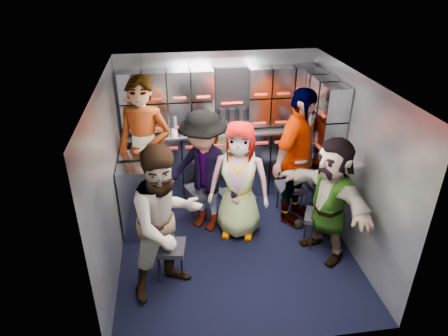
{
  "coord_description": "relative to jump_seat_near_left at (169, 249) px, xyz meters",
  "views": [
    {
      "loc": [
        -0.69,
        -3.96,
        3.23
      ],
      "look_at": [
        -0.08,
        0.35,
        0.92
      ],
      "focal_mm": 32.0,
      "sensor_mm": 36.0,
      "label": 1
    }
  ],
  "objects": [
    {
      "name": "wall_back",
      "position": [
        0.81,
        1.93,
        0.69
      ],
      "size": [
        2.8,
        0.04,
        2.1
      ],
      "primitive_type": "cube",
      "color": "gray",
      "rests_on": "ground"
    },
    {
      "name": "wall_right",
      "position": [
        2.21,
        0.43,
        0.69
      ],
      "size": [
        0.04,
        3.0,
        2.1
      ],
      "primitive_type": "cube",
      "color": "gray",
      "rests_on": "ground"
    },
    {
      "name": "cart_bank_left",
      "position": [
        -0.38,
        0.99,
        0.13
      ],
      "size": [
        0.38,
        0.76,
        0.99
      ],
      "primitive_type": "cube",
      "color": "#989CA7",
      "rests_on": "ground"
    },
    {
      "name": "cup_left",
      "position": [
        0.15,
        1.66,
        0.71
      ],
      "size": [
        0.08,
        0.08,
        0.1
      ],
      "primitive_type": "cylinder",
      "color": "beige",
      "rests_on": "counter"
    },
    {
      "name": "bottle_mid",
      "position": [
        0.71,
        1.67,
        0.78
      ],
      "size": [
        0.07,
        0.07,
        0.24
      ],
      "primitive_type": "cylinder",
      "color": "white",
      "rests_on": "counter"
    },
    {
      "name": "bottle_right",
      "position": [
        1.24,
        1.67,
        0.8
      ],
      "size": [
        0.06,
        0.06,
        0.27
      ],
      "primitive_type": "cylinder",
      "color": "white",
      "rests_on": "counter"
    },
    {
      "name": "attendant_arc_d",
      "position": [
        1.69,
        0.87,
        0.57
      ],
      "size": [
        1.1,
        1.09,
        1.87
      ],
      "primitive_type": "imported",
      "rotation": [
        0.0,
        0.0,
        0.78
      ],
      "color": "black",
      "rests_on": "ground"
    },
    {
      "name": "right_cabinet",
      "position": [
        2.06,
        1.03,
        0.14
      ],
      "size": [
        0.28,
        1.2,
        1.0
      ],
      "primitive_type": "cube",
      "color": "#989CA7",
      "rests_on": "ground"
    },
    {
      "name": "ceiling",
      "position": [
        0.81,
        0.43,
        1.74
      ],
      "size": [
        2.8,
        3.0,
        0.02
      ],
      "primitive_type": "cube",
      "color": "silver",
      "rests_on": "wall_back"
    },
    {
      "name": "bottle_left",
      "position": [
        0.17,
        1.67,
        0.81
      ],
      "size": [
        0.07,
        0.07,
        0.28
      ],
      "primitive_type": "cylinder",
      "color": "white",
      "rests_on": "counter"
    },
    {
      "name": "floor",
      "position": [
        0.81,
        0.43,
        -0.36
      ],
      "size": [
        3.0,
        3.0,
        0.0
      ],
      "primitive_type": "plane",
      "color": "black",
      "rests_on": "ground"
    },
    {
      "name": "attendant_arc_a",
      "position": [
        0.0,
        -0.18,
        0.49
      ],
      "size": [
        1.04,
        0.97,
        1.71
      ],
      "primitive_type": "imported",
      "rotation": [
        0.0,
        0.0,
        0.52
      ],
      "color": "black",
      "rests_on": "ground"
    },
    {
      "name": "jump_seat_near_right",
      "position": [
        1.86,
        0.31,
        0.01
      ],
      "size": [
        0.47,
        0.46,
        0.43
      ],
      "rotation": [
        0.0,
        0.0,
        -0.42
      ],
      "color": "black",
      "rests_on": "ground"
    },
    {
      "name": "wall_left",
      "position": [
        -0.59,
        0.43,
        0.69
      ],
      "size": [
        0.04,
        3.0,
        2.1
      ],
      "primitive_type": "cube",
      "color": "gray",
      "rests_on": "ground"
    },
    {
      "name": "locker_bank_right",
      "position": [
        2.06,
        1.13,
        1.13
      ],
      "size": [
        0.28,
        1.0,
        0.82
      ],
      "primitive_type": "cube",
      "color": "#989CA7",
      "rests_on": "wall_right"
    },
    {
      "name": "attendant_arc_c",
      "position": [
        0.9,
        0.68,
        0.41
      ],
      "size": [
        0.87,
        0.69,
        1.56
      ],
      "primitive_type": "imported",
      "rotation": [
        0.0,
        0.0,
        -0.29
      ],
      "color": "black",
      "rests_on": "ground"
    },
    {
      "name": "jump_seat_mid_right",
      "position": [
        1.69,
        1.05,
        0.02
      ],
      "size": [
        0.37,
        0.35,
        0.44
      ],
      "rotation": [
        0.0,
        0.0,
        0.01
      ],
      "color": "black",
      "rests_on": "ground"
    },
    {
      "name": "cup_right",
      "position": [
        1.78,
        1.66,
        0.71
      ],
      "size": [
        0.09,
        0.09,
        0.09
      ],
      "primitive_type": "cylinder",
      "color": "beige",
      "rests_on": "counter"
    },
    {
      "name": "red_latch_strip",
      "position": [
        0.81,
        1.52,
        0.52
      ],
      "size": [
        2.6,
        0.02,
        0.03
      ],
      "primitive_type": "cube",
      "color": "#9E2517",
      "rests_on": "cart_bank_back"
    },
    {
      "name": "attendant_arc_b",
      "position": [
        0.49,
        0.88,
        0.45
      ],
      "size": [
        1.21,
        1.13,
        1.64
      ],
      "primitive_type": "imported",
      "rotation": [
        0.0,
        0.0,
        -0.66
      ],
      "color": "black",
      "rests_on": "ground"
    },
    {
      "name": "jump_seat_mid_left",
      "position": [
        0.49,
        1.06,
        0.07
      ],
      "size": [
        0.52,
        0.51,
        0.49
      ],
      "rotation": [
        0.0,
        0.0,
        0.36
      ],
      "color": "black",
      "rests_on": "ground"
    },
    {
      "name": "counter",
      "position": [
        0.81,
        1.72,
        0.65
      ],
      "size": [
        2.68,
        0.42,
        0.03
      ],
      "primitive_type": "cube",
      "color": "#B9BBC0",
      "rests_on": "cart_bank_back"
    },
    {
      "name": "locker_bank_back",
      "position": [
        0.81,
        1.78,
        1.13
      ],
      "size": [
        2.68,
        0.28,
        0.82
      ],
      "primitive_type": "cube",
      "color": "#989CA7",
      "rests_on": "wall_back"
    },
    {
      "name": "cart_bank_back",
      "position": [
        0.81,
        1.72,
        0.13
      ],
      "size": [
        2.68,
        0.38,
        0.99
      ],
      "primitive_type": "cube",
      "color": "#989CA7",
      "rests_on": "ground"
    },
    {
      "name": "coffee_niche",
      "position": [
        0.99,
        1.84,
        1.11
      ],
      "size": [
        0.46,
        0.16,
        0.84
      ],
      "primitive_type": null,
      "color": "black",
      "rests_on": "wall_back"
    },
    {
      "name": "attendant_arc_e",
      "position": [
        1.86,
        0.13,
        0.4
      ],
      "size": [
        0.98,
        1.48,
        1.53
      ],
      "primitive_type": "imported",
      "rotation": [
        0.0,
        0.0,
        -1.16
      ],
      "color": "black",
      "rests_on": "ground"
    },
    {
      "name": "jump_seat_center",
      "position": [
        0.9,
        0.86,
        0.06
      ],
      "size": [
        0.49,
        0.48,
        0.48
      ],
      "rotation": [
        0.0,
        0.0,
        0.25
      ],
      "color": "black",
      "rests_on": "ground"
    },
    {
      "name": "attendant_standing",
      "position": [
        -0.24,
        1.25,
        0.62
      ],
      "size": [
        0.83,
        0.67,
        1.97
      ],
      "primitive_type": "imported",
      "rotation": [
        0.0,
        0.0,
        -0.31
      ],
      "color": "black",
      "rests_on": "ground"
    },
    {
      "name": "jump_seat_near_left",
      "position": [
        0.0,
        0.0,
        0.0
      ],
      "size": [
        0.39,
        0.38,
        0.41
      ],
      "rotation": [
        0.0,
        0.0,
        -0.15
      ],
      "color": "black",
      "rests_on": "ground"
    }
  ]
}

